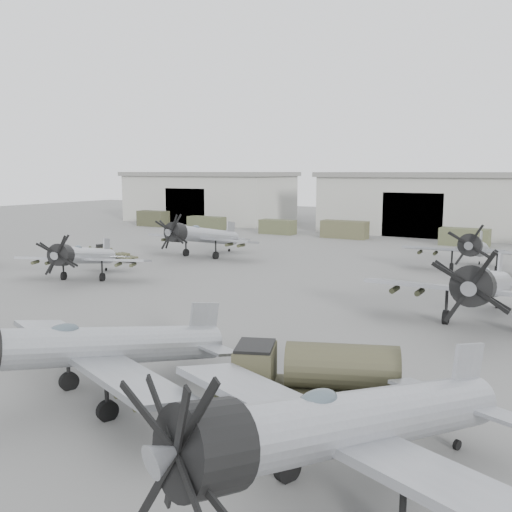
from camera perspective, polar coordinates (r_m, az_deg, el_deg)
The scene contains 17 objects.
ground at distance 30.70m, azimuth -13.86°, elevation -8.49°, with size 220.00×220.00×0.00m, color slate.
hangar_left at distance 101.61m, azimuth -4.75°, elevation 5.94°, with size 29.00×14.80×8.70m.
hangar_center at distance 85.45m, azimuth 16.60°, elevation 5.14°, with size 29.00×14.80×8.70m.
support_truck_0 at distance 94.00m, azimuth -10.25°, elevation 3.71°, with size 5.21×2.20×2.47m, color #373825.
support_truck_1 at distance 87.46m, azimuth -4.97°, elevation 3.30°, with size 5.93×2.20×1.98m, color #41452D.
support_truck_2 at distance 80.92m, azimuth 2.17°, elevation 2.93°, with size 5.07×2.20×2.02m, color #474A30.
support_truck_3 at distance 76.63m, azimuth 8.84°, elevation 2.64°, with size 6.16×2.20×2.33m, color #494830.
support_truck_4 at distance 72.41m, azimuth 20.13°, elevation 1.79°, with size 5.68×2.20×2.09m, color #474B31.
aircraft_near_1 at distance 22.69m, azimuth -17.07°, elevation -8.81°, with size 12.16×10.97×4.91m.
aircraft_near_2 at distance 15.21m, azimuth 8.04°, elevation -16.56°, with size 13.14×11.86×5.31m.
aircraft_mid_1 at distance 48.24m, azimuth -17.07°, elevation -0.01°, with size 10.97×9.91×4.45m.
aircraft_mid_2 at distance 34.32m, azimuth 21.92°, elevation -2.80°, with size 13.56×12.20×5.46m.
aircraft_far_0 at distance 58.71m, azimuth -5.67°, elevation 2.06°, with size 12.64×11.38×5.08m.
aircraft_far_1 at distance 53.08m, azimuth 21.01°, elevation 0.78°, with size 12.33×11.09×4.92m.
fuel_tanker at distance 22.00m, azimuth 6.11°, elevation -11.27°, with size 6.71×4.52×2.46m.
tug_trailer at distance 60.30m, azimuth -14.33°, elevation 0.26°, with size 6.47×2.82×1.28m.
ground_crew at distance 58.06m, azimuth -16.19°, elevation 0.19°, with size 0.58×0.38×1.60m, color #373F29.
Camera 1 is at (20.78, -20.80, 8.83)m, focal length 40.00 mm.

